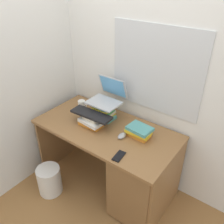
{
  "coord_description": "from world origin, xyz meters",
  "views": [
    {
      "loc": [
        1.2,
        -1.5,
        2.09
      ],
      "look_at": [
        0.04,
        0.04,
        0.92
      ],
      "focal_mm": 38.75,
      "sensor_mm": 36.0,
      "label": 1
    }
  ],
  "objects_px": {
    "book_stack_keyboard_riser": "(92,121)",
    "desk": "(134,171)",
    "keyboard": "(91,114)",
    "laptop": "(108,96)",
    "cell_phone": "(119,156)",
    "book_stack_side": "(139,132)",
    "computer_mouse": "(122,136)",
    "book_stack_tall": "(104,111)",
    "mug": "(82,104)",
    "wastebasket": "(49,180)"
  },
  "relations": [
    {
      "from": "keyboard",
      "to": "cell_phone",
      "type": "xyz_separation_m",
      "value": [
        0.48,
        -0.21,
        -0.12
      ]
    },
    {
      "from": "book_stack_tall",
      "to": "computer_mouse",
      "type": "relative_size",
      "value": 2.22
    },
    {
      "from": "book_stack_keyboard_riser",
      "to": "mug",
      "type": "height_order",
      "value": "book_stack_keyboard_riser"
    },
    {
      "from": "keyboard",
      "to": "computer_mouse",
      "type": "bearing_deg",
      "value": 0.39
    },
    {
      "from": "book_stack_tall",
      "to": "book_stack_keyboard_riser",
      "type": "distance_m",
      "value": 0.18
    },
    {
      "from": "laptop",
      "to": "cell_phone",
      "type": "bearing_deg",
      "value": -43.97
    },
    {
      "from": "laptop",
      "to": "keyboard",
      "type": "bearing_deg",
      "value": -93.51
    },
    {
      "from": "book_stack_keyboard_riser",
      "to": "desk",
      "type": "bearing_deg",
      "value": 2.4
    },
    {
      "from": "book_stack_keyboard_riser",
      "to": "computer_mouse",
      "type": "relative_size",
      "value": 2.5
    },
    {
      "from": "desk",
      "to": "cell_phone",
      "type": "xyz_separation_m",
      "value": [
        -0.02,
        -0.23,
        0.34
      ]
    },
    {
      "from": "book_stack_keyboard_riser",
      "to": "laptop",
      "type": "relative_size",
      "value": 0.82
    },
    {
      "from": "mug",
      "to": "cell_phone",
      "type": "height_order",
      "value": "mug"
    },
    {
      "from": "wastebasket",
      "to": "cell_phone",
      "type": "bearing_deg",
      "value": 15.53
    },
    {
      "from": "laptop",
      "to": "mug",
      "type": "bearing_deg",
      "value": -171.72
    },
    {
      "from": "desk",
      "to": "cell_phone",
      "type": "bearing_deg",
      "value": -95.18
    },
    {
      "from": "desk",
      "to": "laptop",
      "type": "relative_size",
      "value": 4.42
    },
    {
      "from": "computer_mouse",
      "to": "mug",
      "type": "height_order",
      "value": "mug"
    },
    {
      "from": "laptop",
      "to": "mug",
      "type": "xyz_separation_m",
      "value": [
        -0.32,
        -0.05,
        -0.19
      ]
    },
    {
      "from": "book_stack_keyboard_riser",
      "to": "wastebasket",
      "type": "bearing_deg",
      "value": -122.61
    },
    {
      "from": "desk",
      "to": "book_stack_tall",
      "type": "distance_m",
      "value": 0.66
    },
    {
      "from": "desk",
      "to": "book_stack_keyboard_riser",
      "type": "distance_m",
      "value": 0.63
    },
    {
      "from": "wastebasket",
      "to": "desk",
      "type": "bearing_deg",
      "value": 29.8
    },
    {
      "from": "computer_mouse",
      "to": "book_stack_keyboard_riser",
      "type": "bearing_deg",
      "value": -176.64
    },
    {
      "from": "cell_phone",
      "to": "book_stack_side",
      "type": "bearing_deg",
      "value": 85.6
    },
    {
      "from": "computer_mouse",
      "to": "mug",
      "type": "distance_m",
      "value": 0.68
    },
    {
      "from": "book_stack_tall",
      "to": "book_stack_keyboard_riser",
      "type": "relative_size",
      "value": 0.89
    },
    {
      "from": "laptop",
      "to": "cell_phone",
      "type": "height_order",
      "value": "laptop"
    },
    {
      "from": "book_stack_side",
      "to": "cell_phone",
      "type": "distance_m",
      "value": 0.34
    },
    {
      "from": "keyboard",
      "to": "laptop",
      "type": "bearing_deg",
      "value": 83.72
    },
    {
      "from": "book_stack_keyboard_riser",
      "to": "keyboard",
      "type": "xyz_separation_m",
      "value": [
        -0.0,
        0.0,
        0.07
      ]
    },
    {
      "from": "desk",
      "to": "book_stack_side",
      "type": "distance_m",
      "value": 0.4
    },
    {
      "from": "computer_mouse",
      "to": "desk",
      "type": "bearing_deg",
      "value": 0.2
    },
    {
      "from": "book_stack_tall",
      "to": "laptop",
      "type": "distance_m",
      "value": 0.16
    },
    {
      "from": "book_stack_tall",
      "to": "cell_phone",
      "type": "bearing_deg",
      "value": -39.62
    },
    {
      "from": "laptop",
      "to": "cell_phone",
      "type": "xyz_separation_m",
      "value": [
        0.46,
        -0.45,
        -0.23
      ]
    },
    {
      "from": "desk",
      "to": "laptop",
      "type": "distance_m",
      "value": 0.78
    },
    {
      "from": "book_stack_keyboard_riser",
      "to": "keyboard",
      "type": "bearing_deg",
      "value": 164.82
    },
    {
      "from": "desk",
      "to": "computer_mouse",
      "type": "height_order",
      "value": "computer_mouse"
    },
    {
      "from": "cell_phone",
      "to": "keyboard",
      "type": "bearing_deg",
      "value": 149.58
    },
    {
      "from": "desk",
      "to": "keyboard",
      "type": "xyz_separation_m",
      "value": [
        -0.5,
        -0.02,
        0.46
      ]
    },
    {
      "from": "desk",
      "to": "book_stack_keyboard_riser",
      "type": "height_order",
      "value": "book_stack_keyboard_riser"
    },
    {
      "from": "desk",
      "to": "laptop",
      "type": "xyz_separation_m",
      "value": [
        -0.49,
        0.22,
        0.57
      ]
    },
    {
      "from": "computer_mouse",
      "to": "wastebasket",
      "type": "distance_m",
      "value": 0.96
    },
    {
      "from": "desk",
      "to": "book_stack_tall",
      "type": "height_order",
      "value": "book_stack_tall"
    },
    {
      "from": "desk",
      "to": "book_stack_side",
      "type": "relative_size",
      "value": 5.98
    },
    {
      "from": "laptop",
      "to": "mug",
      "type": "relative_size",
      "value": 2.76
    },
    {
      "from": "keyboard",
      "to": "cell_phone",
      "type": "bearing_deg",
      "value": -26.5
    },
    {
      "from": "book_stack_side",
      "to": "cell_phone",
      "type": "height_order",
      "value": "book_stack_side"
    },
    {
      "from": "book_stack_tall",
      "to": "computer_mouse",
      "type": "distance_m",
      "value": 0.38
    },
    {
      "from": "computer_mouse",
      "to": "wastebasket",
      "type": "height_order",
      "value": "computer_mouse"
    }
  ]
}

